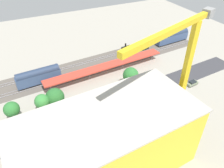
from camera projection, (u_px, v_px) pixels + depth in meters
The scene contains 27 objects.
ground_plane at pixel (103, 95), 79.69m from camera, with size 187.58×187.58×0.00m, color #9E998C.
rail_bed at pixel (84, 68), 94.52m from camera, with size 117.24×14.58×0.01m, color #5B544C.
street_asphalt at pixel (110, 104), 75.44m from camera, with size 117.24×9.00×0.01m, color #38383D.
track_rails at pixel (83, 67), 94.42m from camera, with size 116.98×16.00×0.12m.
platform_canopy_near at pixel (106, 66), 88.56m from camera, with size 51.23×8.02×4.00m.
locomotive at pixel (135, 48), 105.56m from camera, with size 14.56×3.87×5.31m.
passenger_coach at pixel (172, 37), 112.50m from camera, with size 18.90×4.30×6.10m.
freight_coach_far at pixel (38, 76), 83.46m from camera, with size 16.78×4.26×6.29m.
parked_car_0 at pixel (192, 83), 83.99m from camera, with size 4.84×2.28×1.74m.
parked_car_1 at pixel (176, 89), 81.06m from camera, with size 4.46×2.26×1.67m.
parked_car_2 at pixel (159, 94), 78.53m from camera, with size 4.75×2.14×1.80m.
parked_car_3 at pixel (137, 102), 75.43m from camera, with size 4.56×2.28×1.68m.
parked_car_4 at pixel (115, 108), 73.07m from camera, with size 4.50×1.95×1.65m.
parked_car_5 at pixel (91, 115), 70.12m from camera, with size 4.70×2.28×1.69m.
parked_car_6 at pixel (68, 124), 67.09m from camera, with size 4.78×2.18×1.81m.
parked_car_7 at pixel (39, 133), 64.18m from camera, with size 4.88×2.06×1.66m.
construction_building at pixel (107, 144), 51.42m from camera, with size 40.82×18.82×17.00m, color yellow.
construction_roof_slab at pixel (107, 117), 46.30m from camera, with size 41.42×19.42×0.40m, color #B7B2A8.
tower_crane at pixel (181, 70), 54.09m from camera, with size 29.42×10.98×34.18m.
box_truck_0 at pixel (99, 116), 68.57m from camera, with size 10.01×3.41×3.19m.
box_truck_1 at pixel (118, 109), 71.11m from camera, with size 8.86×2.80×3.49m.
box_truck_2 at pixel (25, 147), 59.21m from camera, with size 8.45×3.50×3.42m.
street_tree_0 at pixel (55, 97), 70.91m from camera, with size 6.01×6.01×7.90m.
street_tree_1 at pixel (131, 75), 79.60m from camera, with size 5.69×5.69×8.58m.
street_tree_2 at pixel (42, 101), 68.65m from camera, with size 4.63×4.63×7.59m.
street_tree_3 at pixel (12, 109), 65.66m from camera, with size 4.70×4.70×7.69m.
traffic_light at pixel (54, 101), 70.44m from camera, with size 0.50×0.36×6.13m.
Camera 1 is at (24.49, 57.23, 50.00)m, focal length 35.67 mm.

